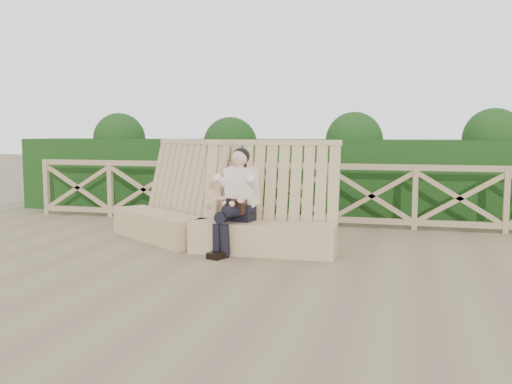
# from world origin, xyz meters

# --- Properties ---
(ground) EXTENTS (60.00, 60.00, 0.00)m
(ground) POSITION_xyz_m (0.00, 0.00, 0.00)
(ground) COLOR brown
(ground) RESTS_ON ground
(bench) EXTENTS (3.73, 1.80, 1.56)m
(bench) POSITION_xyz_m (-0.72, 1.32, 0.39)
(bench) COLOR #8F7752
(bench) RESTS_ON ground
(woman) EXTENTS (0.52, 0.93, 1.44)m
(woman) POSITION_xyz_m (-0.22, 0.98, 0.75)
(woman) COLOR black
(woman) RESTS_ON ground
(guardrail) EXTENTS (10.10, 0.09, 1.10)m
(guardrail) POSITION_xyz_m (0.00, 3.50, 0.55)
(guardrail) COLOR #947E56
(guardrail) RESTS_ON ground
(hedge) EXTENTS (12.00, 1.20, 1.50)m
(hedge) POSITION_xyz_m (0.00, 4.70, 0.75)
(hedge) COLOR black
(hedge) RESTS_ON ground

